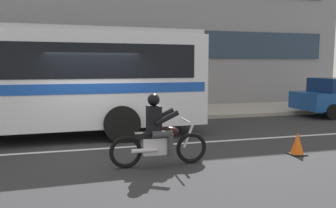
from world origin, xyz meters
name	(u,v)px	position (x,y,z in m)	size (l,w,h in m)	color
ground_plane	(96,144)	(0.00, 0.00, 0.00)	(60.00, 60.00, 0.00)	#2B2B2D
sidewalk_curb	(90,115)	(0.00, 5.10, 0.07)	(28.00, 3.80, 0.15)	#A39E93
lane_center_stripe	(97,149)	(0.00, -0.60, 0.00)	(26.60, 0.14, 0.01)	silver
office_building_facade	(86,13)	(0.00, 7.39, 4.68)	(28.00, 0.89, 9.35)	gray
transit_bus	(6,75)	(-2.42, 1.19, 1.88)	(11.51, 2.90, 3.22)	silver
motorcycle_with_rider	(159,136)	(1.22, -2.40, 0.66)	(2.14, 0.64, 1.56)	black
traffic_cone	(297,144)	(4.67, -2.42, 0.26)	(0.36, 0.36, 0.55)	#EA590F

